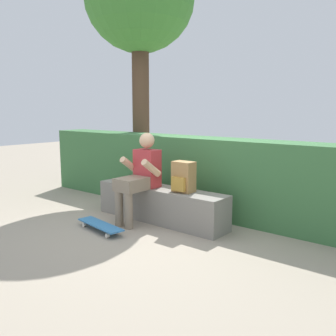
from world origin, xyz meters
name	(u,v)px	position (x,y,z in m)	size (l,w,h in m)	color
ground_plane	(139,228)	(0.00, 0.00, 0.00)	(24.00, 24.00, 0.00)	gray
bench_main	(160,204)	(0.00, 0.43, 0.24)	(2.02, 0.43, 0.47)	gray
person_skater	(140,174)	(-0.18, 0.22, 0.67)	(0.49, 0.62, 1.22)	#B73338
skateboard_near_person	(100,225)	(-0.31, -0.39, 0.07)	(0.82, 0.32, 0.09)	teal
backpack_on_bench	(183,177)	(0.40, 0.42, 0.67)	(0.28, 0.23, 0.40)	#A37A47
hedge_row	(194,174)	(0.02, 1.19, 0.56)	(6.09, 0.57, 1.13)	#396B3C
tree_behind_bench	(140,0)	(-1.50, 1.64, 3.44)	(1.96, 1.96, 4.49)	#473323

